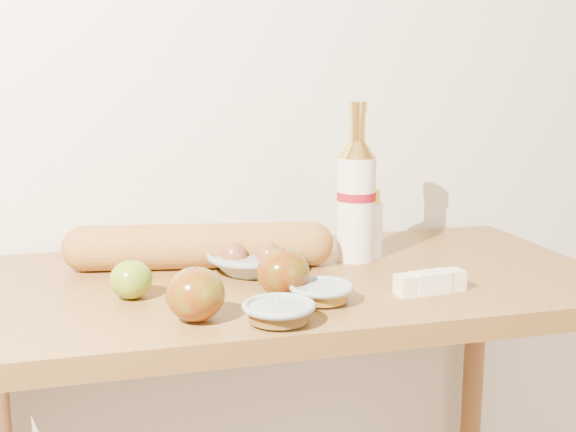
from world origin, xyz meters
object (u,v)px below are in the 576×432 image
at_px(cream_bottle, 365,226).
at_px(egg_bowl, 254,259).
at_px(table, 284,339).
at_px(baguette, 200,246).
at_px(bourbon_bottle, 356,197).

xyz_separation_m(cream_bottle, egg_bowl, (-0.24, -0.05, -0.04)).
xyz_separation_m(table, cream_bottle, (0.20, 0.10, 0.19)).
xyz_separation_m(table, baguette, (-0.14, 0.10, 0.17)).
height_order(bourbon_bottle, baguette, bourbon_bottle).
height_order(table, cream_bottle, cream_bottle).
height_order(table, egg_bowl, egg_bowl).
height_order(bourbon_bottle, cream_bottle, bourbon_bottle).
bearing_deg(cream_bottle, egg_bowl, -171.83).
distance_m(bourbon_bottle, egg_bowl, 0.24).
height_order(cream_bottle, baguette, cream_bottle).
bearing_deg(table, cream_bottle, 26.00).
bearing_deg(bourbon_bottle, table, -155.84).
bearing_deg(table, egg_bowl, 137.96).
distance_m(table, baguette, 0.24).
height_order(egg_bowl, baguette, baguette).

